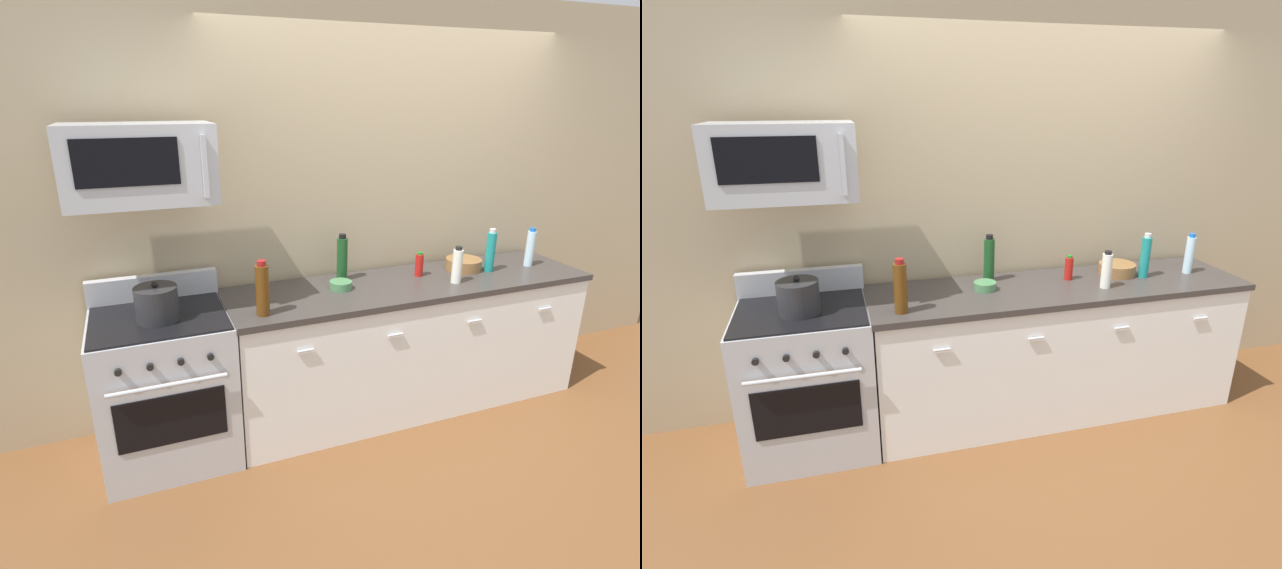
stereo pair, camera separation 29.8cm
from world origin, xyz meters
The scene contains 14 objects.
ground_plane centered at (0.00, 0.00, 0.00)m, with size 6.70×6.70×0.00m, color brown.
back_wall centered at (0.00, 0.41, 1.35)m, with size 5.59×0.10×2.70m, color tan.
counter_unit centered at (0.00, 0.00, 0.46)m, with size 2.50×0.66×0.92m.
range_oven centered at (-1.62, 0.00, 0.47)m, with size 0.76×0.69×1.07m.
microwave centered at (-1.62, 0.05, 1.75)m, with size 0.74×0.44×0.40m.
bottle_vinegar_white centered at (0.26, -0.12, 1.04)m, with size 0.07×0.07×0.25m.
bottle_water_clear centered at (0.97, 0.00, 1.05)m, with size 0.06×0.06×0.28m.
bottle_wine_green centered at (-0.42, 0.20, 1.07)m, with size 0.07×0.07×0.32m.
bottle_wine_amber centered at (-1.07, -0.19, 1.07)m, with size 0.08×0.08×0.32m.
bottle_hot_sauce_red centered at (0.10, 0.08, 1.00)m, with size 0.06×0.06×0.17m.
bottle_sparkling_teal centered at (0.62, 0.00, 1.06)m, with size 0.06×0.06×0.30m.
bowl_green_glaze centered at (-0.50, 0.04, 0.95)m, with size 0.14×0.14×0.05m.
bowl_wooden_salad centered at (0.47, 0.09, 0.96)m, with size 0.25×0.25×0.08m.
stockpot centered at (-1.62, -0.05, 1.02)m, with size 0.23×0.23×0.22m.
Camera 1 is at (-1.69, -2.73, 2.06)m, focal length 28.29 mm.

